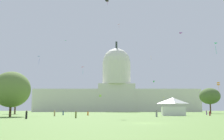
# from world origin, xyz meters

# --- Properties ---
(ground_plane) EXTENTS (800.00, 800.00, 0.00)m
(ground_plane) POSITION_xyz_m (0.00, 0.00, 0.00)
(ground_plane) COLOR olive
(capitol_building) EXTENTS (145.89, 25.32, 63.97)m
(capitol_building) POSITION_xyz_m (-1.22, 196.83, 19.14)
(capitol_building) COLOR silver
(capitol_building) RESTS_ON ground_plane
(event_tent) EXTENTS (7.59, 5.29, 5.70)m
(event_tent) POSITION_xyz_m (14.15, 46.63, 2.84)
(event_tent) COLOR white
(event_tent) RESTS_ON ground_plane
(tree_west_near) EXTENTS (13.57, 13.79, 12.25)m
(tree_west_near) POSITION_xyz_m (-32.78, 33.87, 7.37)
(tree_west_near) COLOR #4C3823
(tree_west_near) RESTS_ON ground_plane
(tree_east_near) EXTENTS (13.50, 13.70, 12.72)m
(tree_east_near) POSITION_xyz_m (43.99, 94.62, 8.64)
(tree_east_near) COLOR #4C3823
(tree_east_near) RESTS_ON ground_plane
(tree_west_mid) EXTENTS (7.96, 8.02, 10.39)m
(tree_west_mid) POSITION_xyz_m (-46.92, 75.71, 6.98)
(tree_west_mid) COLOR brown
(tree_west_mid) RESTS_ON ground_plane
(person_olive_mid_left) EXTENTS (0.42, 0.42, 1.61)m
(person_olive_mid_left) POSITION_xyz_m (-13.43, 21.95, 0.74)
(person_olive_mid_left) COLOR olive
(person_olive_mid_left) RESTS_ON ground_plane
(person_orange_edge_east) EXTENTS (0.54, 0.54, 1.45)m
(person_orange_edge_east) POSITION_xyz_m (-13.22, 49.49, 0.65)
(person_orange_edge_east) COLOR orange
(person_orange_edge_east) RESTS_ON ground_plane
(person_denim_deep_crowd) EXTENTS (0.51, 0.51, 1.78)m
(person_denim_deep_crowd) POSITION_xyz_m (-22.09, 53.38, 0.81)
(person_denim_deep_crowd) COLOR #3D5684
(person_denim_deep_crowd) RESTS_ON ground_plane
(person_maroon_mid_right) EXTENTS (0.62, 0.62, 1.52)m
(person_maroon_mid_right) POSITION_xyz_m (25.35, 45.42, 0.68)
(person_maroon_mid_right) COLOR maroon
(person_maroon_mid_right) RESTS_ON ground_plane
(person_tan_front_center) EXTENTS (0.49, 0.49, 1.76)m
(person_tan_front_center) POSITION_xyz_m (-22.08, 39.75, 0.80)
(person_tan_front_center) COLOR tan
(person_tan_front_center) RESTS_ON ground_plane
(person_black_lawn_far_right) EXTENTS (0.54, 0.54, 1.75)m
(person_black_lawn_far_right) POSITION_xyz_m (-22.96, 17.19, 0.80)
(person_black_lawn_far_right) COLOR black
(person_black_lawn_far_right) RESTS_ON ground_plane
(person_grey_edge_west) EXTENTS (0.64, 0.64, 1.72)m
(person_grey_edge_west) POSITION_xyz_m (6.40, 32.03, 0.77)
(person_grey_edge_west) COLOR gray
(person_grey_edge_west) RESTS_ON ground_plane
(person_purple_lawn_far_left) EXTENTS (0.49, 0.49, 1.67)m
(person_purple_lawn_far_left) POSITION_xyz_m (29.28, 59.19, 0.77)
(person_purple_lawn_far_left) COLOR #703D93
(person_purple_lawn_far_left) RESTS_ON ground_plane
(kite_gold_high) EXTENTS (1.21, 1.10, 2.18)m
(kite_gold_high) POSITION_xyz_m (20.77, 131.66, 36.08)
(kite_gold_high) COLOR gold
(kite_orange_low) EXTENTS (1.38, 1.40, 4.17)m
(kite_orange_low) POSITION_xyz_m (36.84, 65.57, 12.01)
(kite_orange_low) COLOR orange
(kite_cyan_high) EXTENTS (0.83, 1.48, 0.23)m
(kite_cyan_high) POSITION_xyz_m (-30.69, 98.79, 38.31)
(kite_cyan_high) COLOR #33BCDB
(kite_lime_low) EXTENTS (1.17, 1.17, 0.93)m
(kite_lime_low) POSITION_xyz_m (-11.11, 92.06, 8.69)
(kite_lime_low) COLOR #8CD133
(kite_violet_mid) EXTENTS (1.28, 1.08, 0.45)m
(kite_violet_mid) POSITION_xyz_m (20.84, 59.66, 30.23)
(kite_violet_mid) COLOR purple
(kite_green_mid) EXTENTS (0.93, 0.88, 2.70)m
(kite_green_mid) POSITION_xyz_m (22.99, 137.97, 20.69)
(kite_green_mid) COLOR green
(kite_pink_high) EXTENTS (1.54, 1.67, 2.11)m
(kite_pink_high) POSITION_xyz_m (-0.40, 132.42, 58.49)
(kite_pink_high) COLOR pink
(kite_black_high) EXTENTS (1.16, 1.15, 2.15)m
(kite_black_high) POSITION_xyz_m (-7.00, 45.16, 38.10)
(kite_black_high) COLOR black
(kite_turquoise_mid) EXTENTS (1.00, 1.09, 3.36)m
(kite_turquoise_mid) POSITION_xyz_m (25.11, 38.04, 20.93)
(kite_turquoise_mid) COLOR teal
(kite_yellow_low) EXTENTS (1.26, 1.17, 0.19)m
(kite_yellow_low) POSITION_xyz_m (24.85, 117.78, 8.62)
(kite_yellow_low) COLOR yellow
(kite_blue_mid) EXTENTS (1.49, 1.54, 3.18)m
(kite_blue_mid) POSITION_xyz_m (-38.10, 78.66, 25.15)
(kite_blue_mid) COLOR blue
(kite_red_mid) EXTENTS (1.58, 1.51, 3.21)m
(kite_red_mid) POSITION_xyz_m (-18.37, 81.18, 20.97)
(kite_red_mid) COLOR red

